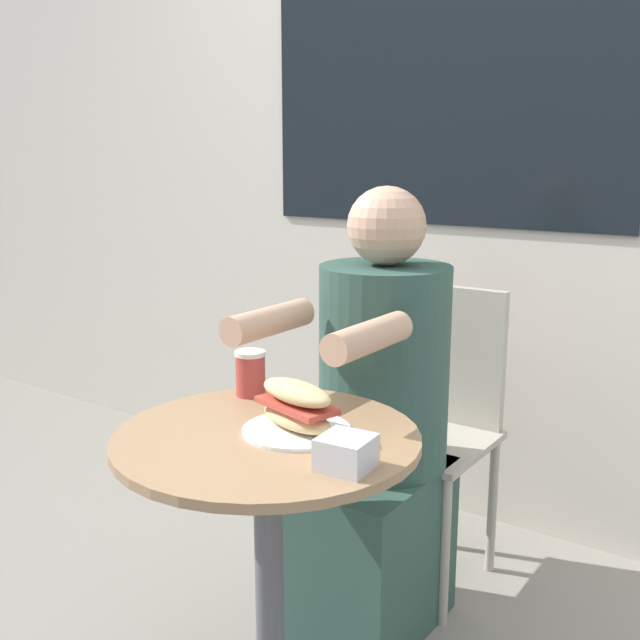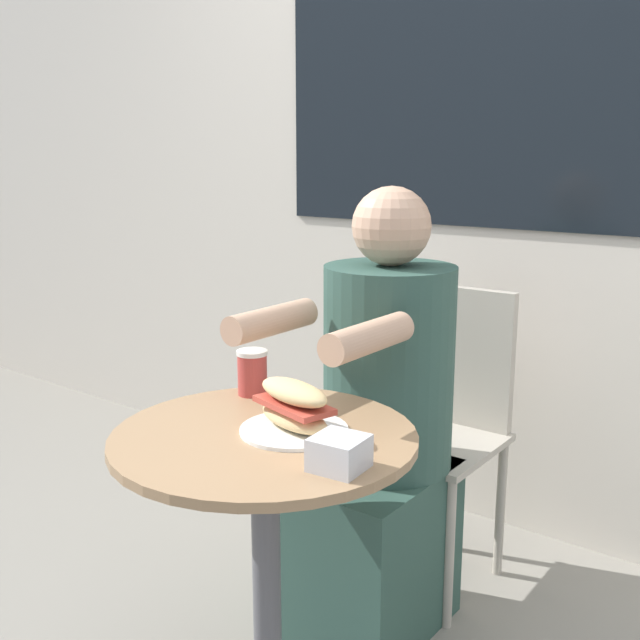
% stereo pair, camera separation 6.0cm
% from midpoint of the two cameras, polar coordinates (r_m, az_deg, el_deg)
% --- Properties ---
extents(storefront_wall, '(8.00, 0.09, 2.80)m').
position_cam_midpoint_polar(storefront_wall, '(2.52, 14.07, 15.55)').
color(storefront_wall, beige).
rests_on(storefront_wall, ground_plane).
extents(cafe_table, '(0.62, 0.62, 0.71)m').
position_cam_midpoint_polar(cafe_table, '(1.60, -5.06, -15.19)').
color(cafe_table, '#997551').
rests_on(cafe_table, ground_plane).
extents(diner_chair, '(0.38, 0.38, 0.87)m').
position_cam_midpoint_polar(diner_chair, '(2.27, 8.05, -6.45)').
color(diner_chair, '#ADA393').
rests_on(diner_chair, ground_plane).
extents(seated_diner, '(0.34, 0.61, 1.18)m').
position_cam_midpoint_polar(seated_diner, '(1.98, 3.40, -9.42)').
color(seated_diner, '#2D4C42').
rests_on(seated_diner, ground_plane).
extents(sandwich_on_plate, '(0.22, 0.22, 0.11)m').
position_cam_midpoint_polar(sandwich_on_plate, '(1.51, -2.94, -6.91)').
color(sandwich_on_plate, white).
rests_on(sandwich_on_plate, cafe_table).
extents(drink_cup, '(0.07, 0.07, 0.11)m').
position_cam_midpoint_polar(drink_cup, '(1.74, -6.30, -4.04)').
color(drink_cup, '#B73D38').
rests_on(drink_cup, cafe_table).
extents(napkin_box, '(0.10, 0.10, 0.06)m').
position_cam_midpoint_polar(napkin_box, '(1.35, 0.71, -10.08)').
color(napkin_box, silver).
rests_on(napkin_box, cafe_table).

